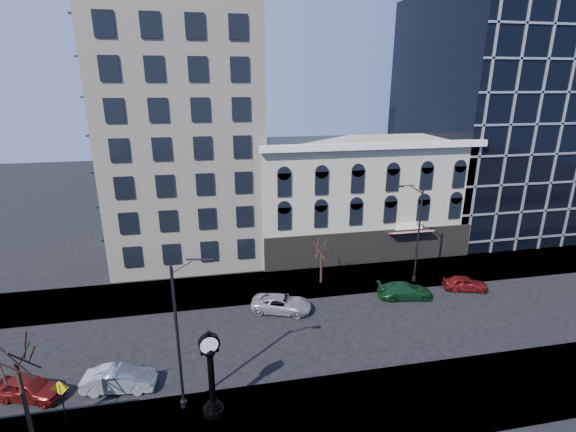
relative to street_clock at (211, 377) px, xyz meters
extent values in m
plane|color=black|center=(4.40, 6.79, -2.52)|extent=(160.00, 160.00, 0.00)
cube|color=gray|center=(4.40, 14.79, -2.46)|extent=(160.00, 6.00, 0.12)
cube|color=gray|center=(4.40, -1.21, -2.46)|extent=(160.00, 6.00, 0.12)
cube|color=beige|center=(-1.60, 25.79, 16.48)|extent=(15.00, 15.00, 38.00)
cube|color=#ACA68D|center=(16.40, 22.79, 3.48)|extent=(22.00, 10.00, 12.00)
cube|color=white|center=(16.40, 17.59, 9.68)|extent=(22.60, 0.80, 0.60)
cube|color=black|center=(16.40, 17.74, -0.72)|extent=(22.00, 0.30, 3.60)
cube|color=maroon|center=(20.40, 17.19, 0.88)|extent=(4.50, 1.18, 0.55)
cube|color=black|center=(36.40, 27.79, 11.48)|extent=(20.00, 20.00, 28.00)
cylinder|color=black|center=(0.00, 0.00, -2.24)|extent=(1.20, 1.20, 0.33)
cylinder|color=black|center=(0.00, 0.00, -1.96)|extent=(0.88, 0.88, 0.22)
cylinder|color=black|center=(0.00, 0.00, -1.77)|extent=(0.66, 0.66, 0.18)
cylinder|color=black|center=(0.00, 0.00, -0.10)|extent=(0.35, 0.35, 3.18)
sphere|color=black|center=(0.00, 0.00, 1.60)|extent=(0.61, 0.61, 0.61)
cube|color=black|center=(0.00, 0.00, 1.71)|extent=(1.01, 0.43, 0.27)
cylinder|color=black|center=(0.00, 0.00, 2.14)|extent=(1.19, 0.56, 1.14)
cylinder|color=white|center=(0.00, -0.19, 2.14)|extent=(0.95, 0.21, 0.96)
cylinder|color=white|center=(0.00, 0.19, 2.14)|extent=(0.95, 0.21, 0.96)
sphere|color=black|center=(0.00, 0.00, 2.80)|extent=(0.22, 0.22, 0.22)
cylinder|color=black|center=(-1.67, 0.79, 2.03)|extent=(0.16, 0.16, 8.86)
cylinder|color=black|center=(-1.67, 0.79, -2.20)|extent=(0.37, 0.37, 0.41)
cube|color=black|center=(0.29, 0.74, 6.61)|extent=(0.57, 0.24, 0.14)
cylinder|color=black|center=(18.92, 13.04, 2.04)|extent=(0.17, 0.17, 8.88)
cylinder|color=black|center=(18.92, 13.04, -2.19)|extent=(0.37, 0.37, 0.41)
cube|color=black|center=(17.12, 13.82, 6.63)|extent=(0.61, 0.44, 0.14)
cylinder|color=#322119|center=(-9.29, -0.11, -0.04)|extent=(0.21, 0.21, 4.72)
cylinder|color=#322119|center=(10.26, 14.46, -0.99)|extent=(0.21, 0.21, 2.82)
cylinder|color=black|center=(-7.93, 0.79, -1.14)|extent=(0.07, 0.07, 2.53)
cube|color=yellow|center=(-7.93, 0.79, -0.10)|extent=(0.89, 0.16, 0.89)
imported|color=maroon|center=(-10.65, 3.41, -1.83)|extent=(4.37, 2.88, 1.38)
imported|color=#A5A8AD|center=(-5.56, 3.17, -1.82)|extent=(4.42, 1.96, 1.41)
imported|color=#A5A8AD|center=(5.77, 10.24, -1.84)|extent=(5.35, 3.71, 1.36)
imported|color=#143F1E|center=(16.68, 10.41, -1.84)|extent=(4.93, 2.60, 1.36)
imported|color=maroon|center=(22.67, 10.67, -1.87)|extent=(4.09, 2.54, 1.30)
camera|label=1|loc=(0.46, -19.48, 15.39)|focal=26.00mm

